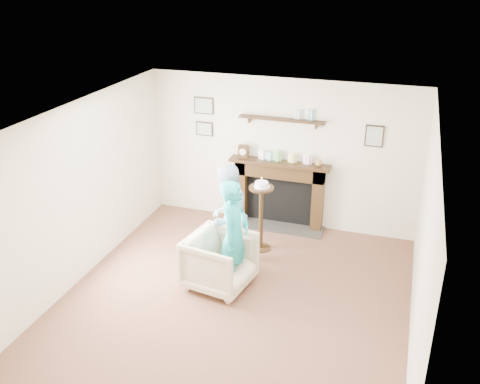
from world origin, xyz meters
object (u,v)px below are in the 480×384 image
armchair (220,285)px  man (227,264)px  woman (235,285)px  pedestal_table (261,206)px

armchair → man: bearing=19.3°
man → woman: (0.28, -0.50, 0.00)m
armchair → pedestal_table: bearing=-2.1°
woman → pedestal_table: (0.06, 1.10, 0.74)m
pedestal_table → man: bearing=-119.7°
armchair → woman: bearing=-59.9°
man → pedestal_table: pedestal_table is taller
man → woman: size_ratio=0.99×
pedestal_table → woman: bearing=-93.1°
man → woman: bearing=37.8°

